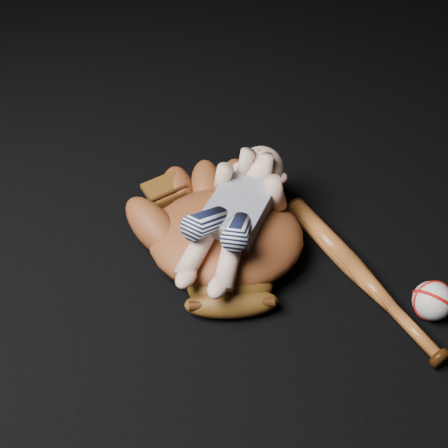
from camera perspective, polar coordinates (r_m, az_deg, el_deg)
The scene contains 4 objects.
baseball_glove at distance 1.16m, azimuth 0.20°, elevation -0.67°, with size 0.40×0.46×0.14m, color brown, non-canonical shape.
newborn_baby at distance 1.11m, azimuth 0.92°, elevation 1.15°, with size 0.18×0.40×0.16m, color #DBA88D, non-canonical shape.
baseball_bat at distance 1.18m, azimuth 13.64°, elevation -4.97°, with size 0.04×0.48×0.04m, color #9C4F1E, non-canonical shape.
baseball at distance 1.15m, azimuth 20.44°, elevation -7.32°, with size 0.08×0.08×0.08m, color silver.
Camera 1 is at (0.17, -0.80, 0.86)m, focal length 45.00 mm.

